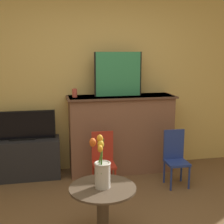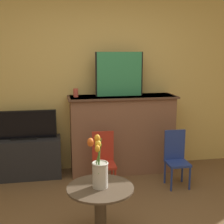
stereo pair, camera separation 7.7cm
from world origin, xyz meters
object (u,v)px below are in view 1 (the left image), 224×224
Objects in this scene: tv_monitor at (22,126)px; chair_blue at (175,156)px; painting at (118,74)px; vase_tulips at (102,169)px; chair_red at (103,158)px.

chair_blue is at bearing -17.32° from tv_monitor.
painting is at bearing 136.32° from chair_blue.
vase_tulips is (0.80, -1.63, -0.03)m from tv_monitor.
chair_blue is (0.62, -0.60, -1.00)m from painting.
vase_tulips reaches higher than tv_monitor.
chair_blue is 1.56m from vase_tulips.
tv_monitor is at bearing 162.68° from chair_blue.
chair_red and chair_blue have the same top height.
chair_red is (-0.30, -0.50, -1.00)m from painting.
chair_red is (1.00, -0.51, -0.34)m from tv_monitor.
painting reaches higher than chair_blue.
tv_monitor reaches higher than chair_blue.
painting is 0.75× the size of tv_monitor.
painting is at bearing 59.15° from chair_red.
painting is 0.92× the size of chair_blue.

